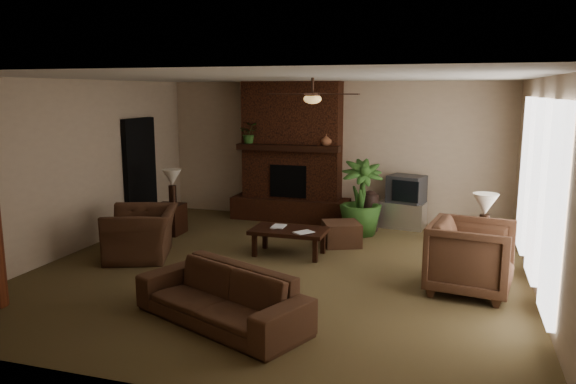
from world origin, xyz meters
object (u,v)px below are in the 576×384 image
(tv_stand, at_px, (402,215))
(lamp_right, at_px, (485,208))
(armchair_right, at_px, (471,254))
(lamp_left, at_px, (172,180))
(armchair_left, at_px, (142,225))
(sofa, at_px, (221,287))
(floor_plant, at_px, (360,214))
(side_table_right, at_px, (486,258))
(side_table_left, at_px, (169,219))
(coffee_table, at_px, (289,232))
(floor_vase, at_px, (369,208))
(ottoman, at_px, (341,234))

(tv_stand, distance_m, lamp_right, 3.01)
(armchair_right, bearing_deg, lamp_left, 81.35)
(armchair_left, distance_m, armchair_right, 4.97)
(armchair_left, xyz_separation_m, tv_stand, (3.76, 3.20, -0.27))
(sofa, height_order, lamp_right, lamp_right)
(armchair_left, height_order, floor_plant, armchair_left)
(side_table_right, bearing_deg, side_table_left, 171.39)
(coffee_table, height_order, floor_plant, floor_plant)
(coffee_table, relative_size, floor_plant, 0.87)
(coffee_table, bearing_deg, floor_plant, 61.89)
(armchair_left, distance_m, floor_plant, 3.92)
(armchair_left, relative_size, side_table_right, 2.17)
(lamp_left, height_order, side_table_right, lamp_left)
(sofa, distance_m, side_table_left, 4.26)
(armchair_left, bearing_deg, floor_vase, 109.08)
(tv_stand, relative_size, lamp_left, 1.31)
(lamp_left, bearing_deg, coffee_table, -15.93)
(armchair_left, relative_size, armchair_right, 1.14)
(armchair_right, bearing_deg, coffee_table, 80.31)
(side_table_left, bearing_deg, armchair_right, -16.38)
(ottoman, bearing_deg, side_table_right, -23.67)
(armchair_right, height_order, tv_stand, armchair_right)
(side_table_left, bearing_deg, lamp_left, 43.38)
(armchair_left, relative_size, side_table_left, 2.17)
(coffee_table, relative_size, floor_vase, 1.56)
(tv_stand, bearing_deg, coffee_table, -114.94)
(lamp_left, relative_size, side_table_right, 1.18)
(floor_plant, bearing_deg, armchair_right, -53.33)
(floor_plant, height_order, side_table_left, floor_plant)
(armchair_right, distance_m, floor_plant, 3.17)
(armchair_left, xyz_separation_m, lamp_left, (-0.27, 1.50, 0.48))
(armchair_left, xyz_separation_m, lamp_right, (5.14, 0.63, 0.48))
(ottoman, distance_m, side_table_right, 2.51)
(ottoman, distance_m, lamp_left, 3.26)
(armchair_left, distance_m, lamp_right, 5.20)
(sofa, distance_m, lamp_left, 4.31)
(lamp_right, bearing_deg, side_table_left, 171.57)
(sofa, height_order, side_table_right, sofa)
(coffee_table, bearing_deg, side_table_right, -3.57)
(floor_plant, relative_size, side_table_right, 2.51)
(armchair_left, height_order, floor_vase, armchair_left)
(tv_stand, relative_size, side_table_left, 1.55)
(armchair_right, height_order, lamp_left, lamp_left)
(ottoman, relative_size, lamp_right, 0.92)
(tv_stand, bearing_deg, ottoman, -110.79)
(side_table_right, xyz_separation_m, lamp_right, (-0.05, 0.03, 0.73))
(tv_stand, height_order, lamp_right, lamp_right)
(ottoman, xyz_separation_m, lamp_right, (2.25, -0.98, 0.80))
(lamp_left, bearing_deg, side_table_right, -9.27)
(armchair_right, relative_size, lamp_left, 1.62)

